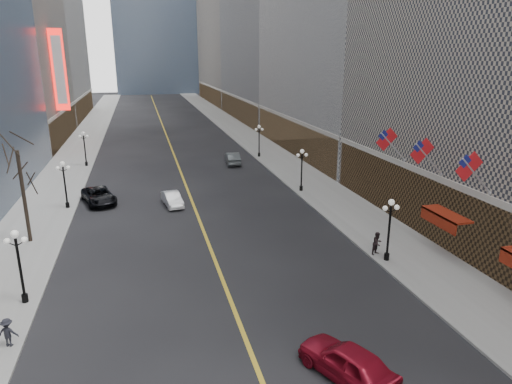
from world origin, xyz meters
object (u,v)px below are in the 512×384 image
car_sb_mid (347,361)px  streetlamp_east_2 (302,166)px  streetlamp_west_3 (84,145)px  car_nb_mid (172,199)px  car_sb_far (233,158)px  streetlamp_west_1 (19,259)px  car_nb_far (99,196)px  streetlamp_east_3 (259,137)px  streetlamp_west_2 (64,180)px  streetlamp_east_1 (390,223)px

car_sb_mid → streetlamp_east_2: bearing=-130.2°
streetlamp_east_2 → streetlamp_west_3: same height
car_nb_mid → car_sb_far: bearing=51.7°
streetlamp_west_1 → car_nb_mid: (9.80, 16.58, -2.23)m
streetlamp_east_2 → car_nb_far: (-20.80, 1.14, -2.13)m
streetlamp_east_3 → streetlamp_west_3: (-23.60, 0.00, 0.00)m
streetlamp_west_2 → car_nb_far: bearing=22.1°
streetlamp_west_1 → streetlamp_west_2: (0.00, 18.00, 0.00)m
streetlamp_west_3 → car_nb_mid: size_ratio=1.11×
streetlamp_east_1 → streetlamp_west_1: 23.60m
streetlamp_east_1 → car_sb_mid: bearing=-127.1°
streetlamp_east_2 → streetlamp_west_3: 29.68m
streetlamp_east_1 → car_sb_mid: size_ratio=0.91×
streetlamp_west_1 → streetlamp_west_3: same height
streetlamp_east_1 → car_nb_far: size_ratio=0.81×
streetlamp_east_1 → streetlamp_west_2: (-23.60, 18.00, 0.00)m
streetlamp_east_3 → car_sb_far: 5.99m
streetlamp_east_3 → car_sb_mid: bearing=-99.7°
streetlamp_west_1 → car_sb_far: (19.05, 32.72, -2.10)m
streetlamp_east_3 → streetlamp_west_1: bearing=-123.2°
streetlamp_west_2 → car_sb_far: bearing=37.7°
streetlamp_east_2 → car_sb_mid: (-7.99, -28.55, -2.06)m
streetlamp_west_3 → car_nb_far: size_ratio=0.81×
streetlamp_west_2 → car_nb_mid: 10.15m
streetlamp_east_1 → streetlamp_east_3: (0.00, 36.00, 0.00)m
car_sb_far → car_sb_mid: bearing=90.1°
streetlamp_east_1 → streetlamp_east_2: same height
car_sb_far → car_nb_far: bearing=44.6°
streetlamp_east_1 → car_nb_far: (-20.80, 19.14, -2.13)m
car_sb_mid → car_nb_far: bearing=-91.2°
car_sb_mid → streetlamp_west_1: bearing=-58.6°
streetlamp_west_2 → streetlamp_west_3: bearing=90.0°
streetlamp_west_1 → streetlamp_west_3: bearing=90.0°
streetlamp_east_2 → car_sb_far: size_ratio=0.93×
streetlamp_west_2 → streetlamp_east_1: bearing=-37.3°
car_nb_mid → streetlamp_west_2: bearing=163.2°
streetlamp_east_2 → car_nb_mid: streetlamp_east_2 is taller
streetlamp_east_2 → streetlamp_west_2: size_ratio=1.00×
streetlamp_west_2 → car_nb_mid: bearing=-8.3°
car_sb_mid → car_sb_far: bearing=-119.1°
streetlamp_east_1 → streetlamp_west_1: (-23.60, 0.00, 0.00)m
streetlamp_east_2 → car_sb_mid: size_ratio=0.91×
streetlamp_west_1 → streetlamp_west_2: same height
car_nb_far → car_sb_far: size_ratio=1.14×
streetlamp_west_2 → car_sb_mid: 32.60m
streetlamp_west_3 → car_nb_far: bearing=-80.6°
streetlamp_west_1 → car_sb_mid: bearing=-34.0°
streetlamp_east_2 → streetlamp_west_2: 23.60m
streetlamp_east_3 → streetlamp_west_2: (-23.60, -18.00, 0.00)m
streetlamp_east_3 → car_nb_far: size_ratio=0.81×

